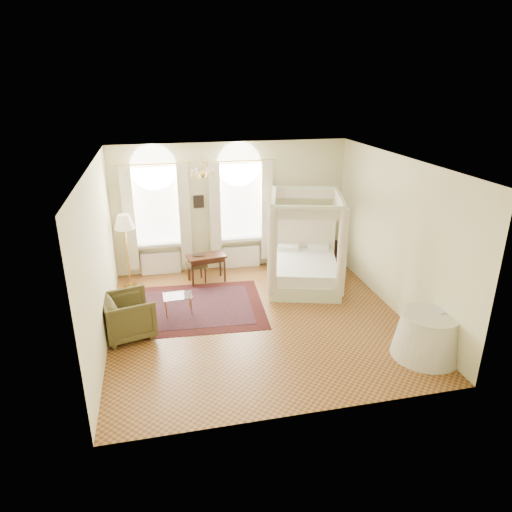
{
  "coord_description": "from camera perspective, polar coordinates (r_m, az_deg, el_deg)",
  "views": [
    {
      "loc": [
        -1.88,
        -8.27,
        4.73
      ],
      "look_at": [
        0.06,
        0.4,
        1.28
      ],
      "focal_mm": 32.0,
      "sensor_mm": 36.0,
      "label": 1
    }
  ],
  "objects": [
    {
      "name": "canopy_bed",
      "position": [
        11.12,
        6.04,
        -1.17
      ],
      "size": [
        2.18,
        2.44,
        2.25
      ],
      "color": "beige",
      "rests_on": "ground"
    },
    {
      "name": "stool",
      "position": [
        11.37,
        -7.45,
        -1.23
      ],
      "size": [
        0.52,
        0.52,
        0.5
      ],
      "color": "#41371B",
      "rests_on": "ground"
    },
    {
      "name": "nightstand",
      "position": [
        12.62,
        8.74,
        0.56
      ],
      "size": [
        0.59,
        0.56,
        0.65
      ],
      "primitive_type": "cube",
      "rotation": [
        0.0,
        0.0,
        0.42
      ],
      "color": "#33190D",
      "rests_on": "ground"
    },
    {
      "name": "nightstand_lamp",
      "position": [
        12.36,
        8.97,
        2.93
      ],
      "size": [
        0.26,
        0.26,
        0.38
      ],
      "color": "gold",
      "rests_on": "nightstand"
    },
    {
      "name": "side_table",
      "position": [
        8.91,
        20.61,
        -9.26
      ],
      "size": [
        1.23,
        1.23,
        0.84
      ],
      "color": "silver",
      "rests_on": "ground"
    },
    {
      "name": "oriental_rug",
      "position": [
        10.27,
        -8.68,
        -6.41
      ],
      "size": [
        3.54,
        2.65,
        0.01
      ],
      "color": "#461210",
      "rests_on": "ground"
    },
    {
      "name": "armchair",
      "position": [
        9.29,
        -15.67,
        -7.21
      ],
      "size": [
        1.14,
        1.12,
        0.86
      ],
      "primitive_type": "imported",
      "rotation": [
        0.0,
        0.0,
        1.82
      ],
      "color": "#413A1C",
      "rests_on": "ground"
    },
    {
      "name": "laptop",
      "position": [
        11.27,
        -7.18,
        0.14
      ],
      "size": [
        0.33,
        0.24,
        0.02
      ],
      "primitive_type": "imported",
      "rotation": [
        0.0,
        0.0,
        2.98
      ],
      "color": "black",
      "rests_on": "writing_desk"
    },
    {
      "name": "room_walls",
      "position": [
        8.92,
        0.2,
        3.28
      ],
      "size": [
        6.0,
        6.0,
        6.0
      ],
      "color": "#F3E9B9",
      "rests_on": "ground"
    },
    {
      "name": "wall_pictures",
      "position": [
        11.76,
        -2.61,
        7.25
      ],
      "size": [
        2.54,
        0.03,
        0.39
      ],
      "color": "black",
      "rests_on": "room_walls"
    },
    {
      "name": "chandelier",
      "position": [
        9.7,
        -6.67,
        10.26
      ],
      "size": [
        0.51,
        0.45,
        0.5
      ],
      "color": "gold",
      "rests_on": "room_walls"
    },
    {
      "name": "window_right",
      "position": [
        11.79,
        -1.95,
        5.27
      ],
      "size": [
        1.62,
        0.27,
        3.29
      ],
      "color": "white",
      "rests_on": "room_walls"
    },
    {
      "name": "ground",
      "position": [
        9.71,
        0.18,
        -7.9
      ],
      "size": [
        6.0,
        6.0,
        0.0
      ],
      "primitive_type": "plane",
      "color": "#9B5F2D",
      "rests_on": "ground"
    },
    {
      "name": "coffee_table",
      "position": [
        9.93,
        -9.75,
        -5.1
      ],
      "size": [
        0.62,
        0.45,
        0.42
      ],
      "color": "white",
      "rests_on": "ground"
    },
    {
      "name": "writing_desk",
      "position": [
        11.29,
        -6.21,
        -0.4
      ],
      "size": [
        0.99,
        0.62,
        0.69
      ],
      "color": "#33190D",
      "rests_on": "ground"
    },
    {
      "name": "book",
      "position": [
        8.85,
        21.6,
        -6.38
      ],
      "size": [
        0.22,
        0.28,
        0.03
      ],
      "primitive_type": "imported",
      "rotation": [
        0.0,
        0.0,
        0.05
      ],
      "color": "black",
      "rests_on": "side_table"
    },
    {
      "name": "floor_lamp",
      "position": [
        11.07,
        -16.13,
        3.67
      ],
      "size": [
        0.47,
        0.47,
        1.81
      ],
      "color": "gold",
      "rests_on": "ground"
    },
    {
      "name": "window_left",
      "position": [
        11.61,
        -12.22,
        4.53
      ],
      "size": [
        1.62,
        0.27,
        3.29
      ],
      "color": "white",
      "rests_on": "room_walls"
    }
  ]
}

